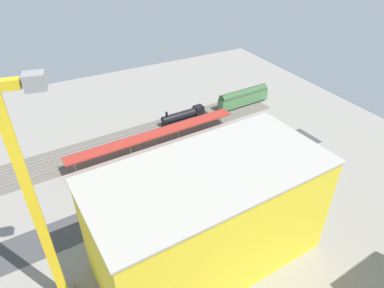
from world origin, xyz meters
name	(u,v)px	position (x,y,z in m)	size (l,w,h in m)	color
ground_plane	(169,177)	(0.00, 0.00, 0.00)	(151.03, 151.03, 0.00)	gray
rail_bed	(139,137)	(0.00, -21.54, 0.00)	(94.39, 13.05, 0.01)	#665E54
street_asphalt	(177,188)	(0.00, 4.85, 0.00)	(94.39, 9.00, 0.01)	#424244
track_rails	(139,137)	(0.00, -21.54, 0.18)	(94.24, 12.15, 0.12)	#9E9EA8
platform_canopy_near	(154,134)	(-2.67, -14.91, 4.02)	(51.53, 7.07, 4.27)	#A82D23
locomotive	(186,115)	(-17.37, -24.07, 1.78)	(16.54, 3.52, 4.95)	black
passenger_coach	(243,97)	(-40.14, -24.06, 3.18)	(19.89, 4.31, 6.08)	black
parked_car_0	(242,155)	(-21.62, 1.71, 0.73)	(4.74, 2.12, 1.64)	black
parked_car_1	(223,161)	(-15.34, 1.62, 0.75)	(4.18, 1.84, 1.66)	black
parked_car_2	(201,168)	(-8.81, 1.30, 0.76)	(4.40, 2.01, 1.70)	black
parked_car_3	(175,178)	(-0.88, 1.97, 0.75)	(4.52, 1.79, 1.70)	black
parked_car_4	(150,187)	(5.81, 2.01, 0.78)	(4.30, 1.97, 1.78)	black
parked_car_5	(125,193)	(11.95, 1.31, 0.78)	(4.61, 1.93, 1.77)	black
construction_building	(209,218)	(3.44, 25.69, 10.58)	(41.13, 19.56, 21.16)	yellow
construction_roof_slab	(211,171)	(3.44, 25.69, 21.36)	(41.73, 20.16, 0.40)	#ADA89E
tower_crane	(13,197)	(32.00, 21.22, 24.38)	(27.06, 6.92, 41.39)	gray
box_truck_0	(198,198)	(-1.96, 11.87, 1.55)	(8.81, 2.37, 3.13)	black
box_truck_1	(232,180)	(-12.47, 10.41, 1.74)	(9.46, 3.39, 3.55)	black
street_tree_0	(258,155)	(-20.83, 9.06, 5.65)	(5.29, 5.29, 8.32)	brown
street_tree_1	(241,165)	(-15.48, 9.42, 4.74)	(6.34, 6.34, 7.92)	brown
street_tree_2	(236,166)	(-13.66, 9.80, 5.39)	(4.51, 4.51, 7.69)	brown
street_tree_3	(284,151)	(-28.32, 10.50, 5.30)	(5.71, 5.71, 8.16)	brown
street_tree_4	(205,180)	(-5.00, 9.76, 4.21)	(4.59, 4.59, 6.52)	brown
traffic_light	(195,182)	(-2.81, 9.17, 4.13)	(0.50, 0.36, 6.20)	#333333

